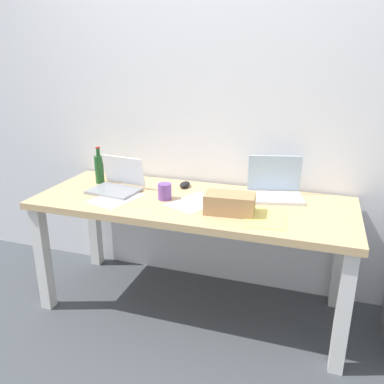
% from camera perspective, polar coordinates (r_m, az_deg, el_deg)
% --- Properties ---
extents(ground_plane, '(8.00, 8.00, 0.00)m').
position_cam_1_polar(ground_plane, '(2.64, 0.00, -16.06)').
color(ground_plane, '#42474C').
extents(back_wall, '(5.20, 0.08, 2.60)m').
position_cam_1_polar(back_wall, '(2.56, 2.99, 14.18)').
color(back_wall, white).
rests_on(back_wall, ground).
extents(desk, '(1.86, 0.71, 0.72)m').
position_cam_1_polar(desk, '(2.33, 0.00, -3.33)').
color(desk, tan).
rests_on(desk, ground).
extents(laptop_left, '(0.32, 0.28, 0.21)m').
position_cam_1_polar(laptop_left, '(2.49, -10.81, 1.14)').
color(laptop_left, gray).
rests_on(laptop_left, desk).
extents(laptop_right, '(0.36, 0.28, 0.24)m').
position_cam_1_polar(laptop_right, '(2.38, 11.92, 0.52)').
color(laptop_right, silver).
rests_on(laptop_right, desk).
extents(beer_bottle, '(0.06, 0.06, 0.24)m').
position_cam_1_polar(beer_bottle, '(2.66, -13.30, 3.34)').
color(beer_bottle, '#1E5123').
rests_on(beer_bottle, desk).
extents(computer_mouse, '(0.06, 0.10, 0.03)m').
position_cam_1_polar(computer_mouse, '(2.52, -1.05, 1.09)').
color(computer_mouse, black).
rests_on(computer_mouse, desk).
extents(cardboard_box, '(0.28, 0.17, 0.11)m').
position_cam_1_polar(cardboard_box, '(2.11, 5.49, -1.66)').
color(cardboard_box, tan).
rests_on(cardboard_box, desk).
extents(coffee_mug, '(0.08, 0.08, 0.09)m').
position_cam_1_polar(coffee_mug, '(2.30, -3.98, 0.08)').
color(coffee_mug, '#724799').
rests_on(coffee_mug, desk).
extents(paper_sheet_center, '(0.31, 0.36, 0.00)m').
position_cam_1_polar(paper_sheet_center, '(2.26, 0.42, -1.51)').
color(paper_sheet_center, white).
rests_on(paper_sheet_center, desk).
extents(paper_sheet_front_left, '(0.28, 0.34, 0.00)m').
position_cam_1_polar(paper_sheet_front_left, '(2.36, -10.88, -0.91)').
color(paper_sheet_front_left, white).
rests_on(paper_sheet_front_left, desk).
extents(paper_sheet_front_right, '(0.24, 0.31, 0.00)m').
position_cam_1_polar(paper_sheet_front_right, '(2.09, 10.65, -3.64)').
color(paper_sheet_front_right, '#F4E06B').
rests_on(paper_sheet_front_right, desk).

